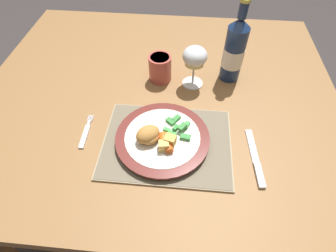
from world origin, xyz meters
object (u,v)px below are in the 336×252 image
Objects in this scene: dinner_plate at (162,138)px; table_knife at (256,162)px; bottle at (234,51)px; drinking_cup at (159,68)px; wine_glass at (195,58)px; fork at (86,134)px; dining_table at (159,109)px.

table_knife is at bearing -10.02° from dinner_plate.
dinner_plate is 0.37m from bottle.
dinner_plate is 0.27m from drinking_cup.
dinner_plate is 1.83× the size of wine_glass.
dinner_plate is 0.22m from fork.
fork is at bearing -140.01° from wine_glass.
table_knife is (0.29, -0.25, 0.09)m from dining_table.
fork is 0.47m from table_knife.
fork is 0.52m from bottle.
wine_glass is at bearing 22.22° from dining_table.
wine_glass is (0.29, 0.25, 0.10)m from fork.
table_knife is at bearing -47.23° from drinking_cup.
bottle is at bearing 56.74° from dinner_plate.
wine_glass is 1.59× the size of drinking_cup.
bottle is (0.23, 0.09, 0.19)m from dining_table.
drinking_cup is (-0.00, 0.06, 0.14)m from dining_table.
dinner_plate reaches higher than table_knife.
wine_glass reaches higher than fork.
fork is 0.40m from wine_glass.
wine_glass is 0.52× the size of bottle.
dinner_plate is 2.91× the size of drinking_cup.
fork is at bearing 173.88° from table_knife.
table_knife is at bearing -81.31° from bottle.
bottle reaches higher than drinking_cup.
dining_table is at bearing -86.57° from drinking_cup.
bottle is at bearing 35.16° from fork.
dining_table is 4.33× the size of bottle.
dinner_plate is 0.25m from table_knife.
drinking_cup reaches higher than table_knife.
table_knife is 0.68× the size of bottle.
table_knife is at bearing -59.45° from wine_glass.
dining_table is 0.23m from wine_glass.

